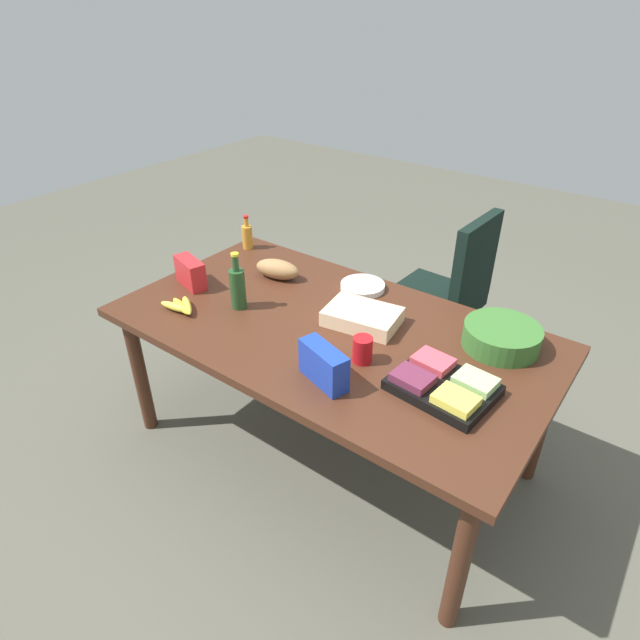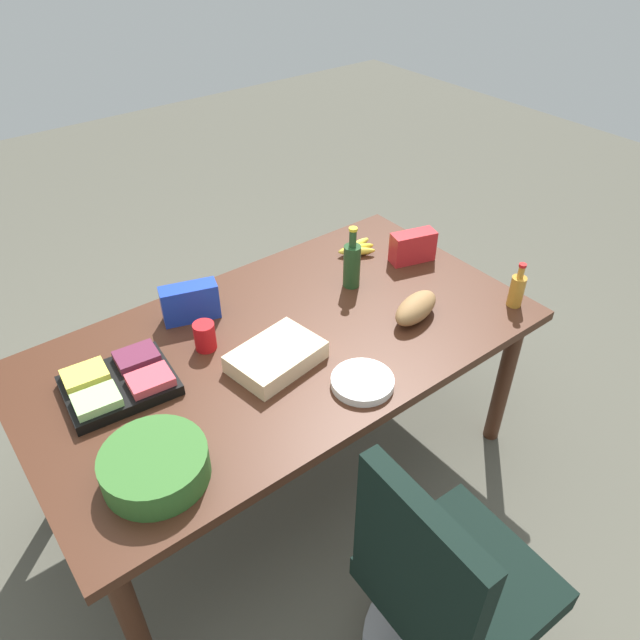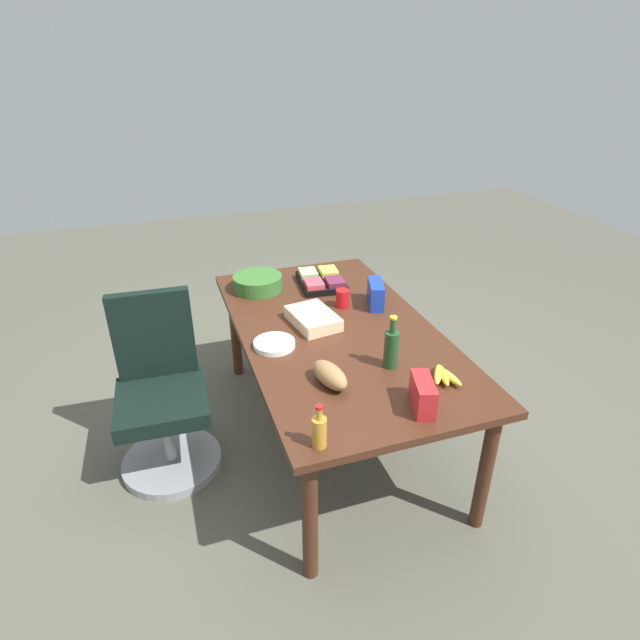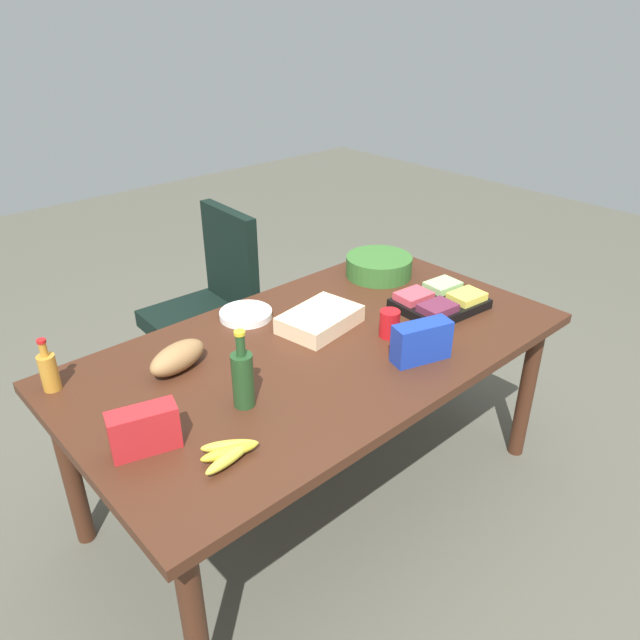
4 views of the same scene
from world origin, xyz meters
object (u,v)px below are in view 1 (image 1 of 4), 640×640
at_px(salad_bowl, 502,337).
at_px(chip_bag_blue, 324,365).
at_px(chip_bag_red, 190,273).
at_px(sheet_cake, 362,317).
at_px(banana_bunch, 181,306).
at_px(office_chair, 440,311).
at_px(bread_loaf, 278,269).
at_px(wine_bottle, 238,287).
at_px(dressing_bottle, 247,236).
at_px(fruit_platter, 443,385).
at_px(paper_plate_stack, 363,286).
at_px(conference_table, 330,340).
at_px(red_solo_cup, 362,350).

bearing_deg(salad_bowl, chip_bag_blue, 54.25).
bearing_deg(chip_bag_red, sheet_cake, -166.65).
bearing_deg(banana_bunch, chip_bag_blue, 178.53).
relative_size(office_chair, bread_loaf, 4.20).
relative_size(wine_bottle, banana_bunch, 1.37).
bearing_deg(dressing_bottle, bread_loaf, 154.62).
height_order(wine_bottle, chip_bag_blue, wine_bottle).
distance_m(fruit_platter, chip_bag_blue, 0.45).
distance_m(chip_bag_red, chip_bag_blue, 1.02).
distance_m(sheet_cake, chip_bag_red, 0.91).
bearing_deg(chip_bag_red, office_chair, -129.20).
height_order(paper_plate_stack, chip_bag_blue, chip_bag_blue).
bearing_deg(banana_bunch, fruit_platter, -171.11).
bearing_deg(fruit_platter, paper_plate_stack, -36.18).
distance_m(banana_bunch, chip_bag_blue, 0.84).
distance_m(sheet_cake, fruit_platter, 0.54).
bearing_deg(fruit_platter, conference_table, -10.75).
distance_m(banana_bunch, red_solo_cup, 0.90).
bearing_deg(office_chair, conference_table, 84.21).
relative_size(sheet_cake, chip_bag_red, 1.60).
relative_size(chip_bag_red, salad_bowl, 0.63).
bearing_deg(banana_bunch, chip_bag_red, -52.20).
xyz_separation_m(paper_plate_stack, red_solo_cup, (-0.33, 0.51, 0.04)).
height_order(wine_bottle, fruit_platter, wine_bottle).
height_order(dressing_bottle, chip_bag_blue, dressing_bottle).
xyz_separation_m(office_chair, fruit_platter, (-0.50, 1.10, 0.39)).
distance_m(sheet_cake, salad_bowl, 0.59).
height_order(wine_bottle, bread_loaf, wine_bottle).
height_order(bread_loaf, chip_bag_blue, chip_bag_blue).
relative_size(office_chair, red_solo_cup, 9.16).
height_order(conference_table, paper_plate_stack, paper_plate_stack).
distance_m(fruit_platter, red_solo_cup, 0.35).
distance_m(wine_bottle, banana_bunch, 0.28).
bearing_deg(banana_bunch, red_solo_cup, -168.82).
xyz_separation_m(wine_bottle, fruit_platter, (-1.04, -0.00, -0.07)).
relative_size(chip_bag_red, red_solo_cup, 1.82).
bearing_deg(banana_bunch, bread_loaf, -105.08).
xyz_separation_m(fruit_platter, banana_bunch, (1.23, 0.19, -0.01)).
relative_size(wine_bottle, chip_bag_red, 1.38).
bearing_deg(red_solo_cup, paper_plate_stack, -57.18).
relative_size(sheet_cake, bread_loaf, 1.33).
bearing_deg(conference_table, red_solo_cup, 152.75).
height_order(salad_bowl, dressing_bottle, dressing_bottle).
height_order(salad_bowl, red_solo_cup, red_solo_cup).
xyz_separation_m(fruit_platter, red_solo_cup, (0.34, 0.02, 0.02)).
height_order(conference_table, bread_loaf, bread_loaf).
height_order(banana_bunch, bread_loaf, bread_loaf).
relative_size(office_chair, chip_bag_red, 5.04).
height_order(paper_plate_stack, chip_bag_red, chip_bag_red).
xyz_separation_m(fruit_platter, paper_plate_stack, (0.67, -0.49, -0.02)).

